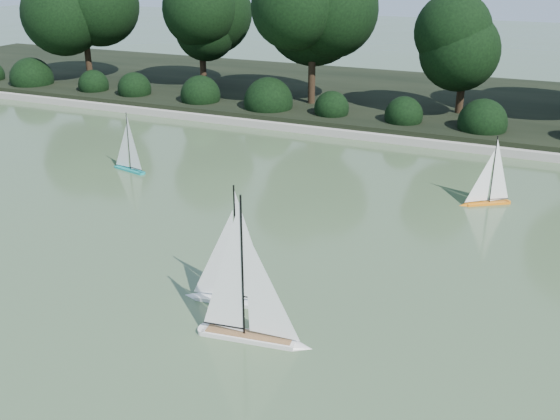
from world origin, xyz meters
name	(u,v)px	position (x,y,z in m)	size (l,w,h in m)	color
ground	(221,340)	(0.00, 0.00, 0.00)	(80.00, 80.00, 0.00)	#445634
pond_coping	(399,139)	(0.00, 9.00, 0.09)	(40.00, 0.35, 0.18)	gray
far_bank	(432,102)	(0.00, 13.00, 0.15)	(40.00, 8.00, 0.30)	black
tree_line	(478,21)	(1.23, 11.44, 2.64)	(26.31, 3.93, 4.39)	black
shrub_hedge	(409,116)	(0.00, 9.90, 0.45)	(29.10, 1.10, 1.10)	black
sailboat_white_a	(227,283)	(-0.34, 0.81, 0.28)	(1.30, 0.36, 1.76)	silver
sailboat_white_b	(257,318)	(0.40, 0.17, 0.30)	(1.43, 0.40, 1.95)	silver
sailboat_orange	(485,193)	(2.34, 5.70, 0.21)	(0.91, 0.64, 1.36)	orange
sailboat_teal	(126,161)	(-4.79, 4.70, 0.21)	(0.97, 0.36, 1.33)	#138784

